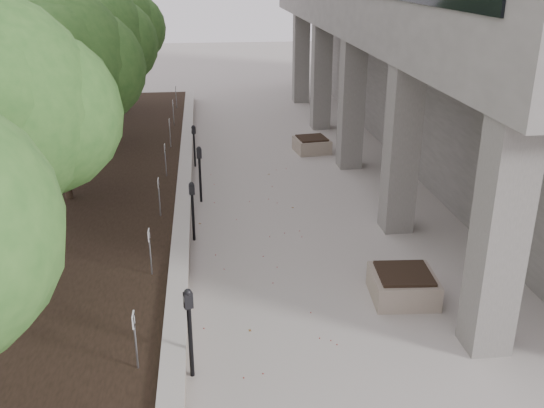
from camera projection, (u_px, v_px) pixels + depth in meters
ground at (296, 399)px, 9.09m from camera, size 90.00×90.00×0.00m
retaining_wall at (185, 186)px, 17.11m from camera, size 0.39×26.00×0.50m
planting_bed at (51, 193)px, 16.74m from camera, size 7.00×26.00×0.40m
crabapple_tree_3 at (56, 95)px, 14.82m from camera, size 4.60×4.00×5.44m
crabapple_tree_4 at (89, 64)px, 19.43m from camera, size 4.60×4.00×5.44m
crabapple_tree_5 at (110, 45)px, 24.05m from camera, size 4.60×4.00×5.44m
parking_sign_2 at (136, 341)px, 8.98m from camera, size 0.04×0.22×0.96m
parking_sign_3 at (150, 252)px, 11.75m from camera, size 0.04×0.22×0.96m
parking_sign_4 at (159, 197)px, 14.52m from camera, size 0.04×0.22×0.96m
parking_sign_5 at (165, 160)px, 17.29m from camera, size 0.04×0.22×0.96m
parking_sign_6 at (170, 133)px, 20.06m from camera, size 0.04×0.22×0.96m
parking_sign_7 at (173, 113)px, 22.83m from camera, size 0.04×0.22×0.96m
parking_sign_8 at (176, 97)px, 25.60m from camera, size 0.04×0.22×0.96m
parking_meter_2 at (190, 333)px, 9.33m from camera, size 0.18×0.16×1.57m
parking_meter_3 at (193, 212)px, 14.07m from camera, size 0.16×0.13×1.47m
parking_meter_4 at (200, 174)px, 16.38m from camera, size 0.17×0.13×1.58m
parking_meter_5 at (194, 146)px, 19.31m from camera, size 0.16×0.14×1.38m
planter_front at (403, 285)px, 11.76m from camera, size 1.30×1.30×0.57m
planter_back at (312, 144)px, 21.01m from camera, size 1.26×1.26×0.53m
berry_scatter at (258, 253)px, 13.69m from camera, size 3.30×14.10×0.02m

